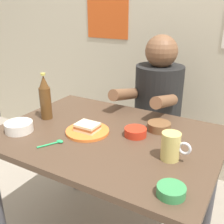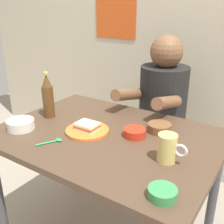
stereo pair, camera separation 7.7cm
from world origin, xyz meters
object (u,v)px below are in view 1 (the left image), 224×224
(person_seated, at_px, (158,96))
(dip_bowl_green, at_px, (171,190))
(stool, at_px, (155,149))
(sandwich, at_px, (87,127))
(dining_table, at_px, (107,150))
(plate_orange, at_px, (87,131))
(beer_mug, at_px, (171,146))
(beer_bottle, at_px, (45,99))

(person_seated, relative_size, dip_bowl_green, 7.20)
(stool, height_order, sandwich, sandwich)
(stool, distance_m, sandwich, 0.80)
(dining_table, xyz_separation_m, plate_orange, (-0.09, -0.04, 0.10))
(plate_orange, distance_m, beer_mug, 0.45)
(plate_orange, bearing_deg, dip_bowl_green, -26.04)
(sandwich, bearing_deg, plate_orange, 90.00)
(dip_bowl_green, bearing_deg, person_seated, 113.71)
(beer_mug, height_order, dip_bowl_green, beer_mug)
(person_seated, xyz_separation_m, plate_orange, (-0.12, -0.66, -0.02))
(dining_table, bearing_deg, dip_bowl_green, -34.34)
(sandwich, bearing_deg, stool, 79.64)
(dining_table, bearing_deg, sandwich, -157.06)
(beer_bottle, xyz_separation_m, dip_bowl_green, (0.83, -0.29, -0.10))
(plate_orange, relative_size, dip_bowl_green, 2.20)
(stool, relative_size, dip_bowl_green, 4.50)
(stool, bearing_deg, dining_table, -92.75)
(dining_table, height_order, dip_bowl_green, dip_bowl_green)
(dining_table, distance_m, dip_bowl_green, 0.53)
(beer_mug, bearing_deg, stool, 114.70)
(stool, height_order, beer_bottle, beer_bottle)
(dining_table, bearing_deg, beer_mug, -11.56)
(sandwich, distance_m, beer_mug, 0.45)
(stool, relative_size, person_seated, 0.63)
(person_seated, bearing_deg, dining_table, -92.80)
(person_seated, xyz_separation_m, beer_bottle, (-0.43, -0.62, 0.09))
(person_seated, distance_m, plate_orange, 0.67)
(stool, distance_m, dip_bowl_green, 1.09)
(dining_table, height_order, beer_mug, beer_mug)
(plate_orange, distance_m, dip_bowl_green, 0.58)
(dining_table, relative_size, beer_bottle, 4.20)
(plate_orange, relative_size, sandwich, 2.00)
(beer_mug, bearing_deg, person_seated, 115.05)
(plate_orange, bearing_deg, person_seated, 79.47)
(stool, xyz_separation_m, person_seated, (-0.00, -0.01, 0.42))
(beer_bottle, bearing_deg, beer_mug, -5.12)
(beer_bottle, bearing_deg, stool, 55.88)
(person_seated, bearing_deg, stool, 90.00)
(sandwich, bearing_deg, dining_table, 22.94)
(person_seated, bearing_deg, plate_orange, -100.53)
(beer_mug, xyz_separation_m, beer_bottle, (-0.75, 0.07, 0.06))
(dining_table, distance_m, beer_mug, 0.39)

